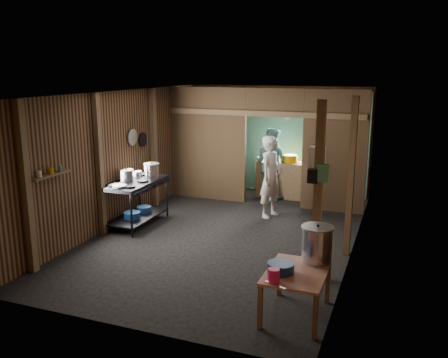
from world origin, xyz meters
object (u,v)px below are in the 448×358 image
at_px(gas_range, 136,203).
at_px(cook, 271,177).
at_px(prep_table, 296,293).
at_px(yellow_tub, 290,159).
at_px(stock_pot, 317,245).
at_px(pink_bucket, 274,275).
at_px(stove_pot_large, 152,171).

xyz_separation_m(gas_range, cook, (2.32, 1.47, 0.40)).
height_order(gas_range, prep_table, gas_range).
bearing_deg(yellow_tub, stock_pot, -73.03).
xyz_separation_m(prep_table, pink_bucket, (-0.19, -0.39, 0.38)).
bearing_deg(prep_table, yellow_tub, 104.11).
height_order(gas_range, pink_bucket, gas_range).
relative_size(prep_table, pink_bucket, 5.95).
bearing_deg(pink_bucket, stock_pot, 66.42).
xyz_separation_m(gas_range, stock_pot, (3.88, -1.95, 0.37)).
height_order(stove_pot_large, stock_pot, stove_pot_large).
distance_m(prep_table, yellow_tub, 5.64).
height_order(gas_range, yellow_tub, yellow_tub).
distance_m(stock_pot, yellow_tub, 5.25).
distance_m(prep_table, stove_pot_large, 4.53).
distance_m(gas_range, stove_pot_large, 0.71).
relative_size(stove_pot_large, stock_pot, 0.64).
xyz_separation_m(prep_table, stove_pot_large, (-3.54, 2.73, 0.73)).
bearing_deg(gas_range, stove_pot_large, 65.18).
distance_m(prep_table, cook, 4.12).
bearing_deg(stove_pot_large, prep_table, -37.68).
height_order(prep_table, pink_bucket, pink_bucket).
relative_size(gas_range, stock_pot, 3.07).
bearing_deg(gas_range, pink_bucket, -38.05).
relative_size(stove_pot_large, cook, 0.18).
bearing_deg(cook, yellow_tub, 15.85).
distance_m(stock_pot, pink_bucket, 0.89).
xyz_separation_m(stock_pot, pink_bucket, (-0.35, -0.81, -0.14)).
relative_size(prep_table, stove_pot_large, 3.18).
bearing_deg(cook, stock_pot, -138.79).
bearing_deg(prep_table, stock_pot, 68.33).
xyz_separation_m(yellow_tub, cook, (-0.02, -1.60, -0.10)).
relative_size(prep_table, stock_pot, 2.03).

